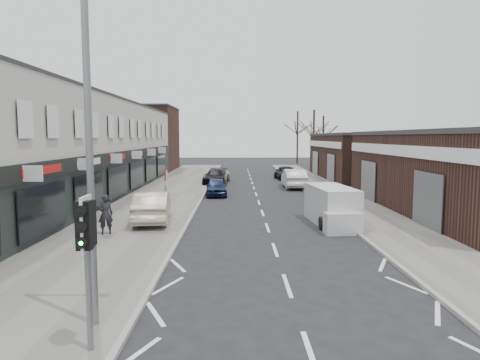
{
  "coord_description": "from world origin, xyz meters",
  "views": [
    {
      "loc": [
        -1.49,
        -10.16,
        4.35
      ],
      "look_at": [
        -1.35,
        7.13,
        2.6
      ],
      "focal_mm": 32.0,
      "sensor_mm": 36.0,
      "label": 1
    }
  ],
  "objects_px": {
    "parked_car_right_b": "(285,172)",
    "pedestrian": "(105,214)",
    "traffic_light": "(86,237)",
    "parked_car_left_b": "(216,177)",
    "sedan_on_pavement": "(152,207)",
    "white_van": "(332,207)",
    "parked_car_left_a": "(216,187)",
    "warning_sign": "(166,178)",
    "street_lamp": "(97,124)",
    "parked_car_left_c": "(217,176)",
    "parked_car_right_a": "(294,178)"
  },
  "relations": [
    {
      "from": "parked_car_left_c",
      "to": "parked_car_right_b",
      "type": "bearing_deg",
      "value": 26.66
    },
    {
      "from": "sedan_on_pavement",
      "to": "pedestrian",
      "type": "xyz_separation_m",
      "value": [
        -1.51,
        -2.73,
        0.11
      ]
    },
    {
      "from": "street_lamp",
      "to": "parked_car_left_b",
      "type": "height_order",
      "value": "street_lamp"
    },
    {
      "from": "parked_car_left_c",
      "to": "white_van",
      "type": "bearing_deg",
      "value": -66.96
    },
    {
      "from": "parked_car_left_b",
      "to": "parked_car_left_c",
      "type": "height_order",
      "value": "parked_car_left_b"
    },
    {
      "from": "sedan_on_pavement",
      "to": "parked_car_left_b",
      "type": "distance_m",
      "value": 18.21
    },
    {
      "from": "warning_sign",
      "to": "parked_car_right_b",
      "type": "bearing_deg",
      "value": 67.91
    },
    {
      "from": "traffic_light",
      "to": "sedan_on_pavement",
      "type": "height_order",
      "value": "traffic_light"
    },
    {
      "from": "street_lamp",
      "to": "sedan_on_pavement",
      "type": "xyz_separation_m",
      "value": [
        -1.16,
        11.75,
        -3.74
      ]
    },
    {
      "from": "warning_sign",
      "to": "sedan_on_pavement",
      "type": "relative_size",
      "value": 0.58
    },
    {
      "from": "parked_car_left_b",
      "to": "parked_car_right_a",
      "type": "distance_m",
      "value": 7.42
    },
    {
      "from": "white_van",
      "to": "parked_car_right_a",
      "type": "height_order",
      "value": "white_van"
    },
    {
      "from": "white_van",
      "to": "sedan_on_pavement",
      "type": "relative_size",
      "value": 1.08
    },
    {
      "from": "sedan_on_pavement",
      "to": "warning_sign",
      "type": "bearing_deg",
      "value": -123.06
    },
    {
      "from": "white_van",
      "to": "parked_car_left_a",
      "type": "xyz_separation_m",
      "value": [
        -6.26,
        10.54,
        -0.24
      ]
    },
    {
      "from": "parked_car_right_b",
      "to": "pedestrian",
      "type": "bearing_deg",
      "value": 61.88
    },
    {
      "from": "sedan_on_pavement",
      "to": "parked_car_left_c",
      "type": "relative_size",
      "value": 0.98
    },
    {
      "from": "street_lamp",
      "to": "warning_sign",
      "type": "distance_m",
      "value": 13.04
    },
    {
      "from": "parked_car_left_c",
      "to": "parked_car_right_b",
      "type": "height_order",
      "value": "parked_car_right_b"
    },
    {
      "from": "traffic_light",
      "to": "parked_car_left_b",
      "type": "bearing_deg",
      "value": 88.15
    },
    {
      "from": "street_lamp",
      "to": "parked_car_right_b",
      "type": "height_order",
      "value": "street_lamp"
    },
    {
      "from": "street_lamp",
      "to": "parked_car_left_a",
      "type": "relative_size",
      "value": 2.12
    },
    {
      "from": "pedestrian",
      "to": "parked_car_right_a",
      "type": "relative_size",
      "value": 0.35
    },
    {
      "from": "parked_car_left_b",
      "to": "sedan_on_pavement",
      "type": "bearing_deg",
      "value": -92.03
    },
    {
      "from": "street_lamp",
      "to": "parked_car_left_c",
      "type": "height_order",
      "value": "street_lamp"
    },
    {
      "from": "parked_car_left_a",
      "to": "parked_car_left_c",
      "type": "relative_size",
      "value": 0.8
    },
    {
      "from": "warning_sign",
      "to": "parked_car_right_b",
      "type": "relative_size",
      "value": 0.63
    },
    {
      "from": "white_van",
      "to": "pedestrian",
      "type": "distance_m",
      "value": 10.79
    },
    {
      "from": "white_van",
      "to": "sedan_on_pavement",
      "type": "bearing_deg",
      "value": 173.42
    },
    {
      "from": "parked_car_left_a",
      "to": "parked_car_left_b",
      "type": "height_order",
      "value": "parked_car_left_b"
    },
    {
      "from": "warning_sign",
      "to": "parked_car_left_b",
      "type": "bearing_deg",
      "value": 84.1
    },
    {
      "from": "warning_sign",
      "to": "parked_car_left_a",
      "type": "bearing_deg",
      "value": 76.91
    },
    {
      "from": "warning_sign",
      "to": "parked_car_left_c",
      "type": "bearing_deg",
      "value": 84.47
    },
    {
      "from": "parked_car_left_a",
      "to": "parked_car_right_b",
      "type": "distance_m",
      "value": 13.63
    },
    {
      "from": "traffic_light",
      "to": "sedan_on_pavement",
      "type": "relative_size",
      "value": 0.67
    },
    {
      "from": "white_van",
      "to": "parked_car_left_b",
      "type": "height_order",
      "value": "white_van"
    },
    {
      "from": "sedan_on_pavement",
      "to": "parked_car_left_a",
      "type": "bearing_deg",
      "value": -110.76
    },
    {
      "from": "parked_car_left_a",
      "to": "parked_car_left_b",
      "type": "xyz_separation_m",
      "value": [
        -0.42,
        7.67,
        0.05
      ]
    },
    {
      "from": "parked_car_left_c",
      "to": "parked_car_right_a",
      "type": "distance_m",
      "value": 8.11
    },
    {
      "from": "parked_car_left_b",
      "to": "parked_car_left_c",
      "type": "relative_size",
      "value": 1.01
    },
    {
      "from": "traffic_light",
      "to": "parked_car_right_a",
      "type": "bearing_deg",
      "value": 74.45
    },
    {
      "from": "white_van",
      "to": "sedan_on_pavement",
      "type": "xyz_separation_m",
      "value": [
        -8.97,
        0.14,
        -0.01
      ]
    },
    {
      "from": "parked_car_right_b",
      "to": "white_van",
      "type": "bearing_deg",
      "value": 84.39
    },
    {
      "from": "white_van",
      "to": "street_lamp",
      "type": "bearing_deg",
      "value": -129.57
    },
    {
      "from": "parked_car_right_b",
      "to": "warning_sign",
      "type": "bearing_deg",
      "value": 62.87
    },
    {
      "from": "pedestrian",
      "to": "parked_car_left_c",
      "type": "distance_m",
      "value": 22.63
    },
    {
      "from": "pedestrian",
      "to": "parked_car_right_b",
      "type": "bearing_deg",
      "value": -134.19
    },
    {
      "from": "traffic_light",
      "to": "parked_car_left_c",
      "type": "xyz_separation_m",
      "value": [
        1.03,
        32.54,
        -1.76
      ]
    },
    {
      "from": "traffic_light",
      "to": "street_lamp",
      "type": "xyz_separation_m",
      "value": [
        -0.13,
        1.22,
        2.2
      ]
    },
    {
      "from": "sedan_on_pavement",
      "to": "parked_car_left_a",
      "type": "relative_size",
      "value": 1.22
    }
  ]
}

